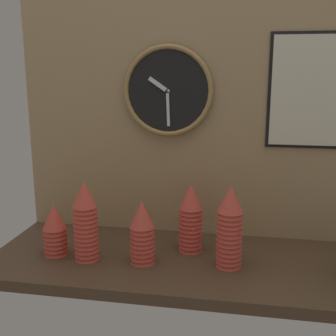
{
  "coord_description": "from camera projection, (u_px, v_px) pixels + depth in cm",
  "views": [
    {
      "loc": [
        10.33,
        -142.26,
        66.9
      ],
      "look_at": [
        -15.65,
        4.0,
        32.54
      ],
      "focal_mm": 45.0,
      "sensor_mm": 36.0,
      "label": 1
    }
  ],
  "objects": [
    {
      "name": "cup_stack_far_left",
      "position": [
        55.0,
        229.0,
        1.56
      ],
      "size": [
        8.91,
        8.91,
        19.46
      ],
      "color": "#DB4C3D",
      "rests_on": "ground_plane"
    },
    {
      "name": "wall_tiled_back",
      "position": [
        217.0,
        108.0,
        1.67
      ],
      "size": [
        160.0,
        3.0,
        105.0
      ],
      "color": "tan",
      "rests_on": "ground_plane"
    },
    {
      "name": "wall_clock",
      "position": [
        168.0,
        91.0,
        1.66
      ],
      "size": [
        35.91,
        2.7,
        35.91
      ],
      "color": "black"
    },
    {
      "name": "cup_stack_center_right",
      "position": [
        230.0,
        227.0,
        1.44
      ],
      "size": [
        8.91,
        8.91,
        29.42
      ],
      "color": "#DB4C3D",
      "rests_on": "ground_plane"
    },
    {
      "name": "cup_stack_center_left",
      "position": [
        142.0,
        232.0,
        1.48
      ],
      "size": [
        8.91,
        8.91,
        22.78
      ],
      "color": "#DB4C3D",
      "rests_on": "ground_plane"
    },
    {
      "name": "ground_plane",
      "position": [
        208.0,
        264.0,
        1.54
      ],
      "size": [
        160.0,
        56.0,
        4.0
      ],
      "primitive_type": "cube",
      "color": "#4C3826"
    },
    {
      "name": "cup_stack_center",
      "position": [
        191.0,
        218.0,
        1.58
      ],
      "size": [
        8.91,
        8.91,
        26.1
      ],
      "color": "#DB4C3D",
      "rests_on": "ground_plane"
    },
    {
      "name": "cup_stack_left",
      "position": [
        85.0,
        221.0,
        1.5
      ],
      "size": [
        8.91,
        8.91,
        29.42
      ],
      "color": "#DB4C3D",
      "rests_on": "ground_plane"
    }
  ]
}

